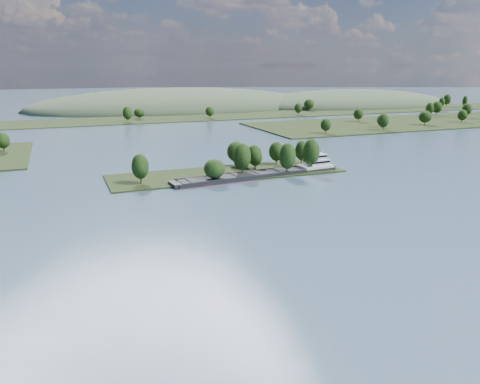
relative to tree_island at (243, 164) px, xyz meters
name	(u,v)px	position (x,y,z in m)	size (l,w,h in m)	color
ground	(293,214)	(-6.66, -58.70, -4.28)	(1800.00, 1800.00, 0.00)	#3E596B
tree_island	(243,164)	(0.00, 0.00, 0.00)	(100.00, 34.01, 15.23)	black
right_bank	(439,120)	(225.03, 120.91, -3.28)	(320.00, 90.00, 14.18)	black
back_shoreline	(148,119)	(0.75, 221.12, -3.61)	(900.00, 60.00, 15.50)	black
hill_east	(350,105)	(253.34, 291.30, -4.28)	(260.00, 140.00, 36.00)	#384832
hill_west	(179,108)	(53.34, 321.30, -4.28)	(320.00, 160.00, 44.00)	#384832
cargo_barge	(268,173)	(8.23, -8.27, -3.01)	(75.03, 16.04, 10.08)	black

